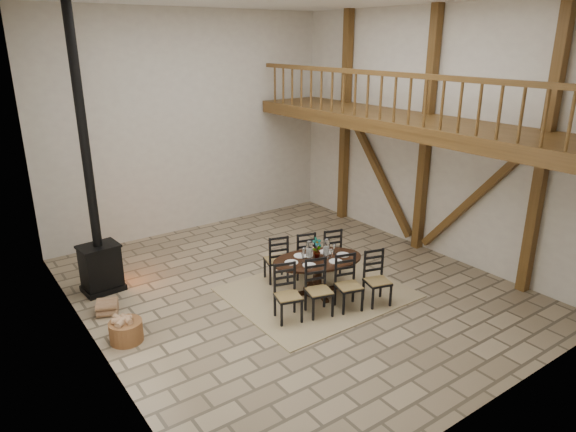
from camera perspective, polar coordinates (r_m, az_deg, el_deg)
ground at (r=9.57m, az=0.55°, el=-7.93°), size 8.00×8.00×0.00m
room_shell at (r=9.37m, az=6.61°, el=10.79°), size 7.02×8.02×5.01m
rug at (r=9.38m, az=3.24°, el=-8.47°), size 3.00×2.50×0.02m
dining_table at (r=9.17m, az=3.46°, el=-6.76°), size 2.18×2.23×1.05m
wood_stove at (r=9.62m, az=-20.51°, el=-1.80°), size 0.73×0.59×5.00m
log_basket at (r=8.31m, az=-17.55°, el=-12.03°), size 0.50×0.50×0.41m
log_stack at (r=9.18m, az=-19.44°, el=-9.54°), size 0.44×0.45×0.23m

